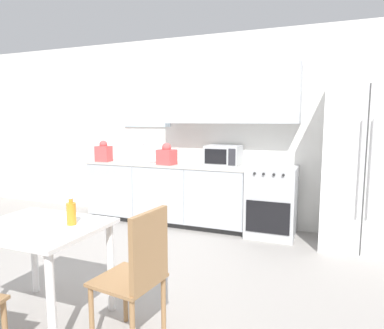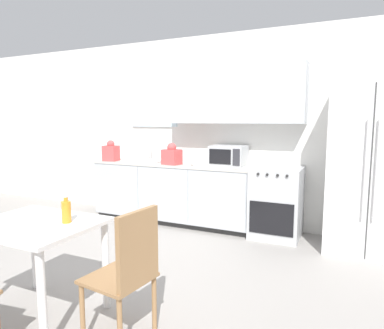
# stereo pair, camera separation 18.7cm
# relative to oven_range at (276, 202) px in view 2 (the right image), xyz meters

# --- Properties ---
(ground_plane) EXTENTS (12.00, 12.00, 0.00)m
(ground_plane) POSITION_rel_oven_range_xyz_m (-1.02, -1.73, -0.45)
(ground_plane) COLOR gray
(wall_back) EXTENTS (12.00, 0.38, 2.70)m
(wall_back) POSITION_rel_oven_range_xyz_m (-0.95, 0.30, 0.99)
(wall_back) COLOR silver
(wall_back) RESTS_ON ground_plane
(kitchen_counter) EXTENTS (2.42, 0.61, 0.88)m
(kitchen_counter) POSITION_rel_oven_range_xyz_m (-1.52, 0.01, -0.00)
(kitchen_counter) COLOR #333333
(kitchen_counter) RESTS_ON ground_plane
(oven_range) EXTENTS (0.61, 0.63, 0.90)m
(oven_range) POSITION_rel_oven_range_xyz_m (0.00, 0.00, 0.00)
(oven_range) COLOR #B7BABC
(oven_range) RESTS_ON ground_plane
(refrigerator) EXTENTS (0.87, 0.77, 1.91)m
(refrigerator) POSITION_rel_oven_range_xyz_m (1.03, -0.06, 0.50)
(refrigerator) COLOR white
(refrigerator) RESTS_ON ground_plane
(kitchen_sink) EXTENTS (0.57, 0.40, 0.28)m
(kitchen_sink) POSITION_rel_oven_range_xyz_m (-1.99, 0.02, 0.45)
(kitchen_sink) COLOR #B7BABC
(kitchen_sink) RESTS_ON kitchen_counter
(microwave) EXTENTS (0.47, 0.37, 0.27)m
(microwave) POSITION_rel_oven_range_xyz_m (-0.69, 0.09, 0.57)
(microwave) COLOR #B7BABC
(microwave) RESTS_ON kitchen_counter
(coffee_mug) EXTENTS (0.13, 0.09, 0.10)m
(coffee_mug) POSITION_rel_oven_range_xyz_m (-1.18, -0.16, 0.48)
(coffee_mug) COLOR white
(coffee_mug) RESTS_ON kitchen_counter
(grocery_bag_0) EXTENTS (0.26, 0.23, 0.30)m
(grocery_bag_0) POSITION_rel_oven_range_xyz_m (-1.44, -0.14, 0.56)
(grocery_bag_0) COLOR #D14C4C
(grocery_bag_0) RESTS_ON kitchen_counter
(grocery_bag_1) EXTENTS (0.22, 0.19, 0.32)m
(grocery_bag_1) POSITION_rel_oven_range_xyz_m (-2.49, -0.15, 0.57)
(grocery_bag_1) COLOR #D14C4C
(grocery_bag_1) RESTS_ON kitchen_counter
(dining_table) EXTENTS (0.91, 0.74, 0.74)m
(dining_table) POSITION_rel_oven_range_xyz_m (-1.29, -2.60, 0.16)
(dining_table) COLOR white
(dining_table) RESTS_ON ground_plane
(dining_chair_side) EXTENTS (0.45, 0.45, 0.93)m
(dining_chair_side) POSITION_rel_oven_range_xyz_m (-0.46, -2.59, 0.09)
(dining_chair_side) COLOR #997047
(dining_chair_side) RESTS_ON ground_plane
(drink_bottle) EXTENTS (0.07, 0.07, 0.21)m
(drink_bottle) POSITION_rel_oven_range_xyz_m (-1.07, -2.50, 0.38)
(drink_bottle) COLOR orange
(drink_bottle) RESTS_ON dining_table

